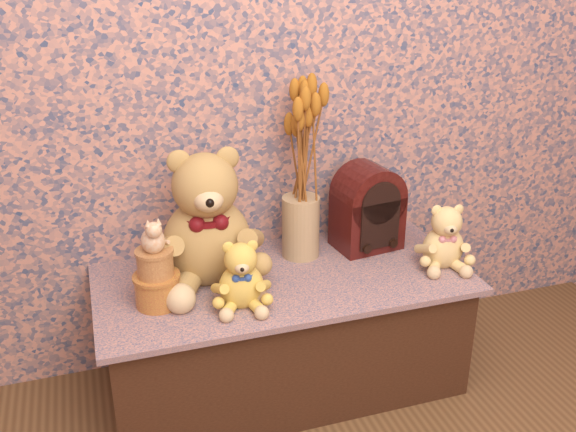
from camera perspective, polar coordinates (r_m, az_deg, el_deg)
The scene contains 10 objects.
display_shelf at distance 2.28m, azimuth -0.39°, elevation -10.11°, with size 1.24×0.59×0.43m, color navy.
teddy_large at distance 2.08m, azimuth -7.31°, elevation 0.59°, with size 0.38×0.45×0.48m, color #B08944, non-canonical shape.
teddy_medium at distance 1.96m, azimuth -4.20°, elevation -4.79°, with size 0.18×0.22×0.23m, color gold, non-canonical shape.
teddy_small at distance 2.25m, azimuth 13.70°, elevation -1.41°, with size 0.19×0.23×0.24m, color tan, non-canonical shape.
cathedral_radio at distance 2.32m, azimuth 7.06°, elevation 0.85°, with size 0.23×0.16×0.31m, color #350B09, non-canonical shape.
ceramic_vase at distance 2.26m, azimuth 1.14°, elevation -0.94°, with size 0.13×0.13×0.22m, color tan.
dried_stalks at distance 2.15m, azimuth 1.20°, elevation 6.38°, with size 0.20×0.20×0.38m, color #AC611B, non-canonical shape.
biscuit_tin_lower at distance 2.02m, azimuth -11.48°, elevation -6.45°, with size 0.14×0.14×0.10m, color gold.
biscuit_tin_upper at distance 1.98m, azimuth -11.69°, elevation -4.13°, with size 0.11×0.11×0.08m, color #DCAD60.
cat_figurine at distance 1.94m, azimuth -11.93°, elevation -1.49°, with size 0.08×0.09×0.12m, color silver, non-canonical shape.
Camera 1 is at (-0.57, -0.60, 1.47)m, focal length 40.13 mm.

